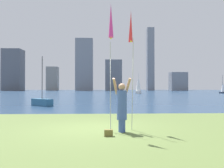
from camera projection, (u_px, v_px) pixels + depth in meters
name	position (u px, v px, depth m)	size (l,w,h in m)	color
ground	(101.00, 93.00, 59.74)	(120.00, 138.00, 0.12)	#5B7038
person	(122.00, 105.00, 8.18)	(0.67, 0.50, 1.83)	#3F59A5
kite_flag_left	(111.00, 24.00, 7.90)	(0.16, 0.83, 4.27)	#B2B2B7
kite_flag_right	(131.00, 30.00, 8.84)	(0.16, 0.89, 4.29)	#B2B2B7
bag	(108.00, 133.00, 7.46)	(0.26, 0.15, 0.20)	olive
sailboat_2	(42.00, 102.00, 19.30)	(1.99, 1.87, 3.98)	#2D6084
sailboat_3	(223.00, 88.00, 57.80)	(1.86, 1.40, 4.33)	#333D51
sailboat_5	(138.00, 86.00, 55.17)	(1.62, 2.61, 4.63)	white
skyline_tower_0	(13.00, 70.00, 100.69)	(7.62, 6.89, 17.15)	#565B66
skyline_tower_1	(53.00, 79.00, 105.99)	(4.78, 4.90, 10.30)	gray
skyline_tower_2	(84.00, 65.00, 101.75)	(7.18, 5.19, 21.72)	gray
skyline_tower_3	(113.00, 75.00, 102.07)	(7.01, 3.03, 12.98)	slate
skyline_tower_4	(150.00, 59.00, 106.08)	(3.05, 3.71, 27.39)	gray
skyline_tower_5	(178.00, 81.00, 105.15)	(7.10, 5.19, 7.87)	gray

